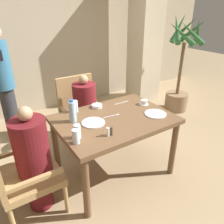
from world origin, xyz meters
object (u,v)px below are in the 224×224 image
at_px(diner_in_left_chair, 34,159).
at_px(diner_in_far_chair, 85,111).
at_px(chair_far_side, 81,110).
at_px(glass_tall_far, 76,137).
at_px(potted_palm, 180,76).
at_px(water_bottle, 72,111).
at_px(bowl_small, 97,106).
at_px(teacup_with_saucer, 144,102).
at_px(plate_main_right, 155,114).
at_px(glass_tall_near, 75,106).
at_px(glass_tall_mid, 77,131).
at_px(plate_main_left, 93,123).
at_px(standing_host, 4,81).
at_px(chair_left_side, 18,171).

bearing_deg(diner_in_left_chair, diner_in_far_chair, 38.92).
bearing_deg(chair_far_side, glass_tall_far, -116.73).
bearing_deg(diner_in_left_chair, potted_palm, 16.18).
height_order(potted_palm, water_bottle, potted_palm).
xyz_separation_m(diner_in_far_chair, potted_palm, (2.04, 0.12, 0.13)).
bearing_deg(bowl_small, teacup_with_saucer, -24.83).
bearing_deg(plate_main_right, diner_in_far_chair, 115.44).
xyz_separation_m(teacup_with_saucer, water_bottle, (-0.93, 0.07, 0.09)).
bearing_deg(diner_in_left_chair, plate_main_right, -7.95).
bearing_deg(potted_palm, chair_far_side, 179.10).
bearing_deg(glass_tall_near, potted_palm, 11.75).
relative_size(water_bottle, glass_tall_near, 1.83).
height_order(diner_in_left_chair, glass_tall_near, diner_in_left_chair).
distance_m(potted_palm, glass_tall_far, 2.83).
bearing_deg(glass_tall_mid, glass_tall_near, 67.64).
xyz_separation_m(chair_far_side, glass_tall_near, (-0.30, -0.52, 0.33)).
xyz_separation_m(diner_in_left_chair, diner_in_far_chair, (0.91, 0.73, -0.03)).
bearing_deg(chair_far_side, water_bottle, -120.00).
bearing_deg(plate_main_left, standing_host, 110.62).
height_order(diner_in_far_chair, glass_tall_far, diner_in_far_chair).
relative_size(diner_in_far_chair, bowl_small, 8.42).
xyz_separation_m(glass_tall_near, glass_tall_mid, (-0.22, -0.53, 0.00)).
xyz_separation_m(teacup_with_saucer, glass_tall_near, (-0.81, 0.27, 0.04)).
xyz_separation_m(chair_left_side, plate_main_left, (0.81, 0.01, 0.26)).
bearing_deg(glass_tall_mid, standing_host, 100.91).
relative_size(standing_host, glass_tall_far, 12.12).
bearing_deg(chair_left_side, chair_far_side, 39.88).
xyz_separation_m(potted_palm, plate_main_left, (-2.30, -0.84, 0.09)).
relative_size(teacup_with_saucer, water_bottle, 0.45).
bearing_deg(glass_tall_near, glass_tall_far, -113.88).
relative_size(bowl_small, glass_tall_mid, 0.92).
bearing_deg(bowl_small, plate_main_right, -48.81).
distance_m(plate_main_left, bowl_small, 0.40).
bearing_deg(diner_in_far_chair, water_bottle, -126.32).
distance_m(glass_tall_near, glass_tall_mid, 0.57).
distance_m(diner_in_far_chair, standing_host, 1.27).
height_order(plate_main_right, glass_tall_near, glass_tall_near).
distance_m(diner_in_left_chair, water_bottle, 0.60).
bearing_deg(potted_palm, bowl_small, -166.06).
xyz_separation_m(standing_host, plate_main_right, (1.29, -1.79, -0.13)).
relative_size(bowl_small, glass_tall_near, 0.92).
distance_m(plate_main_right, glass_tall_mid, 0.96).
xyz_separation_m(chair_left_side, chair_far_side, (1.06, 0.89, 0.00)).
bearing_deg(bowl_small, chair_far_side, 87.26).
relative_size(chair_left_side, water_bottle, 3.85).
height_order(teacup_with_saucer, glass_tall_mid, glass_tall_mid).
xyz_separation_m(bowl_small, glass_tall_mid, (-0.49, -0.50, 0.05)).
height_order(water_bottle, glass_tall_near, water_bottle).
height_order(teacup_with_saucer, water_bottle, water_bottle).
bearing_deg(diner_in_left_chair, chair_far_side, 44.37).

